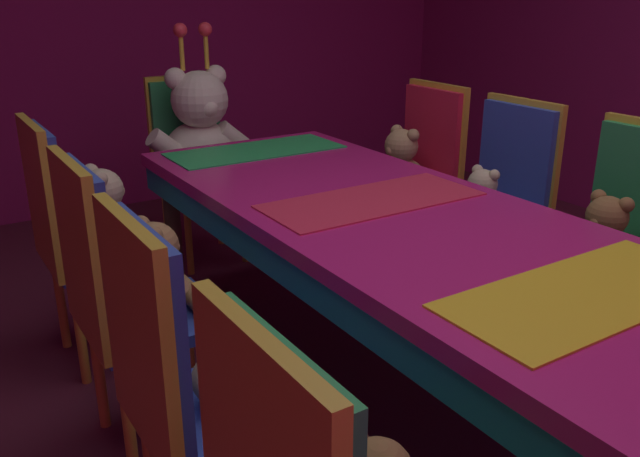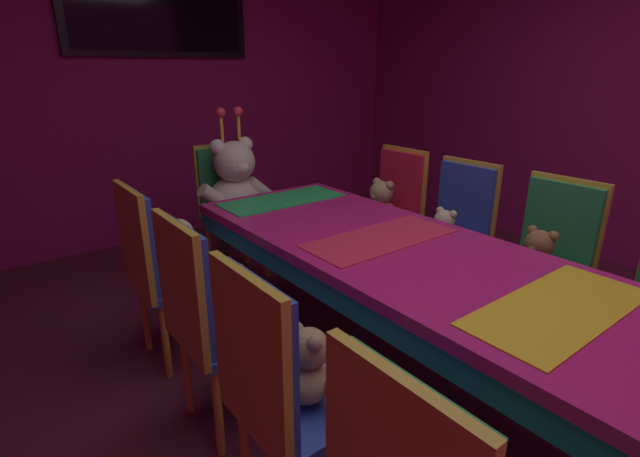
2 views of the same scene
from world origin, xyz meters
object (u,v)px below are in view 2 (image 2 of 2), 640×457
Objects in this scene: chair_left_3 at (202,308)px; teddy_left_4 at (181,252)px; chair_left_2 at (274,380)px; teddy_right_2 at (536,260)px; teddy_left_2 at (310,369)px; teddy_left_3 at (234,299)px; chair_left_4 at (153,259)px; king_teddy_bear at (237,185)px; chair_right_4 at (394,203)px; teddy_right_4 at (380,206)px; banquet_table at (453,286)px; chair_right_2 at (551,251)px; chair_right_3 at (458,224)px; teddy_right_3 at (443,232)px; throne_chair at (227,196)px.

teddy_left_4 is at bearing 75.62° from chair_left_3.
chair_left_2 is 3.18× the size of teddy_right_2.
chair_left_3 is (-0.13, 0.57, 0.02)m from teddy_left_2.
teddy_left_3 is 0.33× the size of chair_left_4.
chair_left_3 is 1.23× the size of king_teddy_bear.
teddy_left_2 is at bearing 35.91° from chair_right_4.
teddy_left_4 is 1.57m from chair_right_4.
teddy_right_4 is at bearing 35.98° from chair_left_2.
teddy_left_4 is 1.01m from king_teddy_bear.
banquet_table is 10.53× the size of teddy_left_2.
chair_right_2 is (0.86, 0.02, -0.06)m from banquet_table.
chair_right_3 is at bearing -20.78° from teddy_left_4.
chair_right_2 is at bearing -19.18° from teddy_left_3.
chair_right_3 is at bearing 19.23° from chair_left_2.
teddy_right_2 is at bearing -19.16° from chair_left_3.
teddy_left_2 is at bearing -21.26° from king_teddy_bear.
chair_right_3 is at bearing 180.00° from teddy_right_3.
throne_chair is at bearing 50.90° from teddy_left_4.
chair_left_2 is 2.10m from king_teddy_bear.
chair_left_2 is at bearing -105.71° from teddy_left_3.
chair_right_3 is 0.14m from teddy_right_3.
chair_right_2 is at bearing 1.10° from banquet_table.
banquet_table is 1.90m from king_teddy_bear.
chair_right_2 is 2.81× the size of teddy_right_4.
chair_right_4 is 0.15m from teddy_right_4.
teddy_right_3 is at bearing 25.83° from throne_chair.
teddy_right_4 is (-0.13, 0.56, 0.00)m from chair_right_3.
chair_right_4 is at bearing -1.07° from chair_left_4.
teddy_left_3 is (0.16, 0.57, -0.01)m from chair_left_2.
chair_right_4 is (1.72, -0.03, 0.00)m from chair_left_4.
teddy_left_2 is at bearing 38.56° from teddy_right_4.
chair_left_3 reaches higher than teddy_right_2.
king_teddy_bear is (-0.71, 1.30, 0.15)m from teddy_right_3.
king_teddy_bear is at bearing -65.52° from chair_right_2.
teddy_left_3 is 0.63m from teddy_left_4.
king_teddy_bear is at bearing 65.09° from chair_left_2.
banquet_table is 0.72m from teddy_right_2.
teddy_right_2 is at bearing 90.63° from teddy_right_3.
teddy_left_4 is (-0.71, 1.20, -0.06)m from banquet_table.
chair_left_3 reaches higher than teddy_right_3.
chair_left_3 is 1.73m from throne_chair.
chair_left_3 reaches higher than teddy_left_4.
king_teddy_bear is (-0.86, 1.88, 0.12)m from chair_right_2.
chair_left_2 is at bearing 179.95° from banquet_table.
teddy_right_3 is 1.48m from king_teddy_bear.
chair_right_3 is 1.23× the size of king_teddy_bear.
teddy_right_4 is at bearing 38.56° from teddy_left_2.
teddy_left_3 is 0.33× the size of chair_right_4.
teddy_left_4 is 0.36× the size of chair_right_2.
teddy_right_3 is (1.45, 0.60, -0.01)m from teddy_left_2.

